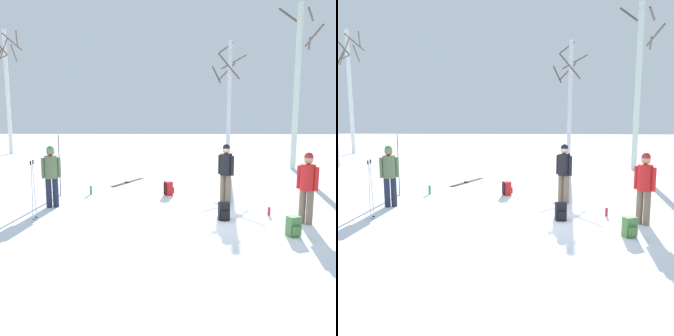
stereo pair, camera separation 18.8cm
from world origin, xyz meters
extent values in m
plane|color=white|center=(0.00, 0.00, 0.00)|extent=(60.00, 60.00, 0.00)
cylinder|color=#72604C|center=(1.02, 1.88, 0.41)|extent=(0.16, 0.16, 0.82)
cylinder|color=#72604C|center=(0.88, 1.99, 0.41)|extent=(0.16, 0.16, 0.82)
cylinder|color=black|center=(0.95, 1.94, 1.13)|extent=(0.34, 0.34, 0.62)
sphere|color=beige|center=(0.95, 1.94, 1.55)|extent=(0.22, 0.22, 0.22)
sphere|color=black|center=(0.95, 1.94, 1.61)|extent=(0.21, 0.21, 0.21)
cylinder|color=black|center=(1.11, 1.80, 1.11)|extent=(0.10, 0.10, 0.56)
cylinder|color=black|center=(0.79, 2.07, 1.11)|extent=(0.10, 0.10, 0.56)
cylinder|color=#1E2338|center=(-3.99, 1.31, 0.41)|extent=(0.16, 0.16, 0.82)
cylinder|color=#1E2338|center=(-3.82, 1.37, 0.41)|extent=(0.16, 0.16, 0.82)
cylinder|color=#566B47|center=(-3.91, 1.34, 1.13)|extent=(0.34, 0.34, 0.62)
sphere|color=#997051|center=(-3.91, 1.34, 1.55)|extent=(0.22, 0.22, 0.22)
sphere|color=#4C8C4C|center=(-3.91, 1.34, 1.61)|extent=(0.21, 0.21, 0.21)
cylinder|color=#566B47|center=(-4.10, 1.27, 1.11)|extent=(0.10, 0.10, 0.56)
cylinder|color=#566B47|center=(-3.71, 1.41, 1.11)|extent=(0.10, 0.10, 0.56)
cylinder|color=#72604C|center=(2.68, -0.09, 0.41)|extent=(0.16, 0.16, 0.82)
cylinder|color=#72604C|center=(2.54, 0.03, 0.41)|extent=(0.16, 0.16, 0.82)
cylinder|color=red|center=(2.61, -0.03, 1.13)|extent=(0.34, 0.34, 0.62)
sphere|color=tan|center=(2.61, -0.03, 1.55)|extent=(0.22, 0.22, 0.22)
sphere|color=#B22626|center=(2.61, -0.03, 1.61)|extent=(0.21, 0.21, 0.21)
cylinder|color=red|center=(2.77, -0.17, 1.11)|extent=(0.10, 0.10, 0.56)
cylinder|color=red|center=(2.45, 0.10, 1.11)|extent=(0.10, 0.10, 0.56)
cube|color=black|center=(-4.12, 2.78, 0.91)|extent=(0.05, 0.09, 1.83)
cube|color=black|center=(-4.12, 2.78, 1.87)|extent=(0.04, 0.06, 0.10)
cube|color=black|center=(-4.10, 2.72, 0.91)|extent=(0.05, 0.09, 1.83)
cube|color=black|center=(-4.10, 2.72, 1.87)|extent=(0.04, 0.06, 0.10)
cube|color=black|center=(-2.30, 4.90, 0.01)|extent=(0.97, 1.74, 0.02)
cube|color=#333338|center=(-2.33, 4.86, 0.03)|extent=(0.11, 0.14, 0.03)
cube|color=black|center=(-2.22, 4.85, 0.01)|extent=(0.97, 1.74, 0.02)
cube|color=#333338|center=(-2.24, 4.81, 0.03)|extent=(0.11, 0.14, 0.03)
cylinder|color=#B2B2BC|center=(-3.92, 0.10, 0.70)|extent=(0.02, 0.10, 1.40)
cylinder|color=black|center=(-3.92, 0.10, 1.45)|extent=(0.04, 0.04, 0.10)
cylinder|color=black|center=(-3.92, 0.10, 0.07)|extent=(0.07, 0.07, 0.01)
cylinder|color=#B2B2BC|center=(-3.92, -0.06, 0.70)|extent=(0.02, 0.10, 1.40)
cylinder|color=black|center=(-3.92, -0.06, 1.45)|extent=(0.04, 0.04, 0.10)
cylinder|color=black|center=(-3.92, -0.06, 0.07)|extent=(0.07, 0.07, 0.01)
cube|color=black|center=(0.70, 0.23, 0.22)|extent=(0.28, 0.23, 0.44)
cube|color=black|center=(0.72, 0.10, 0.15)|extent=(0.20, 0.08, 0.20)
cube|color=black|center=(0.62, 0.33, 0.22)|extent=(0.04, 0.03, 0.37)
cube|color=black|center=(0.76, 0.35, 0.22)|extent=(0.04, 0.03, 0.37)
cube|color=#4C7F3F|center=(2.05, -0.94, 0.22)|extent=(0.32, 0.28, 0.44)
cube|color=#4C7F3F|center=(2.10, -1.06, 0.15)|extent=(0.20, 0.13, 0.20)
cube|color=black|center=(1.94, -0.86, 0.22)|extent=(0.04, 0.04, 0.37)
cube|color=black|center=(2.08, -0.81, 0.22)|extent=(0.04, 0.04, 0.37)
cube|color=red|center=(-0.72, 2.88, 0.22)|extent=(0.30, 0.32, 0.44)
cube|color=red|center=(-0.61, 2.94, 0.15)|extent=(0.14, 0.20, 0.20)
cube|color=black|center=(-0.79, 2.76, 0.22)|extent=(0.04, 0.04, 0.37)
cube|color=black|center=(-0.86, 2.89, 0.22)|extent=(0.04, 0.04, 0.37)
cylinder|color=green|center=(-3.19, 2.91, 0.13)|extent=(0.08, 0.08, 0.25)
cylinder|color=black|center=(-3.19, 2.91, 0.26)|extent=(0.05, 0.05, 0.02)
cylinder|color=red|center=(1.91, 0.63, 0.10)|extent=(0.07, 0.07, 0.20)
cylinder|color=black|center=(1.91, 0.63, 0.22)|extent=(0.05, 0.05, 0.02)
cylinder|color=white|center=(-10.31, 13.49, 3.56)|extent=(0.22, 0.22, 7.12)
cylinder|color=brown|center=(-9.81, 13.55, 5.78)|extent=(0.19, 1.05, 0.86)
cylinder|color=brown|center=(-9.68, 13.73, 6.59)|extent=(0.55, 1.33, 0.74)
cylinder|color=brown|center=(-10.45, 12.95, 6.21)|extent=(1.15, 0.36, 1.20)
cylinder|color=brown|center=(-10.77, 13.56, 5.55)|extent=(0.22, 0.99, 1.18)
cylinder|color=brown|center=(-9.74, 13.20, 6.36)|extent=(0.67, 1.21, 0.81)
cylinder|color=brown|center=(-8.27, 8.61, 5.19)|extent=(0.92, 0.90, 1.05)
cylinder|color=silver|center=(2.04, 9.83, 2.93)|extent=(0.20, 0.20, 5.87)
cylinder|color=brown|center=(2.30, 10.39, 4.91)|extent=(1.18, 0.59, 0.66)
cylinder|color=brown|center=(1.40, 9.71, 4.27)|extent=(0.33, 1.33, 0.90)
cylinder|color=brown|center=(1.89, 10.19, 5.56)|extent=(0.78, 0.38, 0.60)
cylinder|color=brown|center=(1.97, 10.21, 4.46)|extent=(0.83, 0.22, 0.83)
cylinder|color=brown|center=(1.93, 9.35, 4.62)|extent=(1.04, 0.30, 1.22)
cylinder|color=silver|center=(4.76, 8.21, 3.57)|extent=(0.25, 0.25, 7.13)
cylinder|color=brown|center=(4.17, 8.01, 6.57)|extent=(0.49, 1.26, 0.83)
cylinder|color=brown|center=(5.12, 7.99, 6.58)|extent=(0.53, 0.80, 0.42)
cylinder|color=brown|center=(5.17, 8.10, 5.41)|extent=(0.31, 0.87, 0.42)
cylinder|color=brown|center=(5.42, 8.34, 5.78)|extent=(0.36, 1.38, 0.74)
camera|label=1|loc=(-0.46, -8.94, 2.76)|focal=40.97mm
camera|label=2|loc=(-0.28, -8.93, 2.76)|focal=40.97mm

